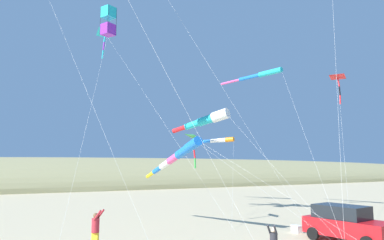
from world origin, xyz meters
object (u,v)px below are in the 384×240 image
at_px(kite_delta_green_low_center, 106,33).
at_px(person_adult_flyer, 96,228).
at_px(kite_windsock_blue_topmost, 217,141).
at_px(parked_car, 346,223).
at_px(kite_windsock_yellow_midlevel, 207,120).
at_px(kite_delta_orange_high_right, 338,77).
at_px(kite_windsock_long_streamer_right, 259,75).
at_px(kite_delta_long_streamer_left, 194,137).
at_px(kite_box_red_high_left, 108,21).
at_px(cooler_box, 297,229).
at_px(kite_windsock_magenta_far_left, 177,156).

bearing_deg(kite_delta_green_low_center, person_adult_flyer, 168.33).
distance_m(kite_delta_green_low_center, kite_windsock_blue_topmost, 15.47).
bearing_deg(kite_delta_green_low_center, parked_car, -151.54).
bearing_deg(kite_windsock_yellow_midlevel, kite_delta_orange_high_right, -112.13).
xyz_separation_m(kite_delta_green_low_center, kite_windsock_blue_topmost, (2.01, -12.32, -9.13)).
distance_m(kite_windsock_long_streamer_right, kite_delta_long_streamer_left, 9.84).
bearing_deg(person_adult_flyer, kite_windsock_blue_topmost, -44.37).
distance_m(kite_box_red_high_left, kite_windsock_blue_topmost, 17.64).
relative_size(kite_windsock_long_streamer_right, kite_windsock_yellow_midlevel, 1.06).
height_order(kite_box_red_high_left, kite_windsock_long_streamer_right, kite_box_red_high_left).
bearing_deg(kite_windsock_blue_topmost, cooler_box, 167.43).
distance_m(kite_box_red_high_left, kite_windsock_magenta_far_left, 11.10).
relative_size(kite_windsock_long_streamer_right, kite_delta_long_streamer_left, 1.51).
height_order(person_adult_flyer, kite_delta_long_streamer_left, kite_delta_long_streamer_left).
height_order(parked_car, kite_delta_long_streamer_left, kite_delta_long_streamer_left).
bearing_deg(person_adult_flyer, kite_windsock_magenta_far_left, -64.19).
bearing_deg(person_adult_flyer, kite_delta_orange_high_right, -78.69).
xyz_separation_m(kite_delta_green_low_center, kite_delta_orange_high_right, (-9.28, -17.93, -4.19)).
relative_size(person_adult_flyer, kite_windsock_magenta_far_left, 0.16).
relative_size(kite_delta_green_low_center, kite_windsock_blue_topmost, 0.97).
bearing_deg(kite_delta_orange_high_right, kite_delta_green_low_center, 62.63).
height_order(parked_car, kite_windsock_blue_topmost, kite_windsock_blue_topmost).
height_order(parked_car, kite_windsock_yellow_midlevel, kite_windsock_yellow_midlevel).
xyz_separation_m(person_adult_flyer, kite_windsock_yellow_midlevel, (8.36, -10.32, 6.60)).
bearing_deg(kite_windsock_yellow_midlevel, cooler_box, -172.68).
xyz_separation_m(kite_box_red_high_left, kite_delta_long_streamer_left, (-2.76, -5.45, -8.27)).
xyz_separation_m(cooler_box, kite_windsock_yellow_midlevel, (9.10, 1.17, 7.40)).
height_order(kite_delta_green_low_center, kite_windsock_yellow_midlevel, kite_delta_green_low_center).
height_order(person_adult_flyer, kite_box_red_high_left, kite_box_red_high_left).
xyz_separation_m(kite_delta_green_low_center, kite_windsock_magenta_far_left, (-10.93, -2.39, -11.07)).
bearing_deg(parked_car, kite_windsock_long_streamer_right, -12.96).
bearing_deg(kite_windsock_blue_topmost, person_adult_flyer, 135.63).
relative_size(kite_windsock_blue_topmost, kite_delta_long_streamer_left, 1.39).
relative_size(parked_car, kite_delta_long_streamer_left, 0.39).
xyz_separation_m(kite_windsock_blue_topmost, kite_delta_long_streamer_left, (-11.29, 7.96, -0.63)).
xyz_separation_m(kite_windsock_blue_topmost, kite_windsock_magenta_far_left, (-12.94, 9.94, -1.94)).
relative_size(parked_car, kite_box_red_high_left, 0.30).
bearing_deg(parked_car, kite_delta_green_low_center, 28.46).
relative_size(parked_car, kite_windsock_yellow_midlevel, 0.27).
distance_m(person_adult_flyer, kite_box_red_high_left, 14.84).
distance_m(parked_car, kite_box_red_high_left, 19.86).
bearing_deg(kite_delta_long_streamer_left, kite_box_red_high_left, 63.16).
xyz_separation_m(kite_windsock_long_streamer_right, kite_windsock_blue_topmost, (8.42, -0.51, -5.11)).
height_order(kite_windsock_magenta_far_left, kite_delta_long_streamer_left, kite_delta_long_streamer_left).
distance_m(cooler_box, kite_box_red_high_left, 18.60).
relative_size(kite_delta_orange_high_right, kite_delta_long_streamer_left, 0.98).
bearing_deg(kite_delta_green_low_center, kite_delta_orange_high_right, -117.37).
relative_size(cooler_box, kite_windsock_yellow_midlevel, 0.04).
bearing_deg(kite_windsock_blue_topmost, kite_delta_long_streamer_left, 144.82).
height_order(kite_delta_orange_high_right, kite_windsock_yellow_midlevel, kite_delta_orange_high_right).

